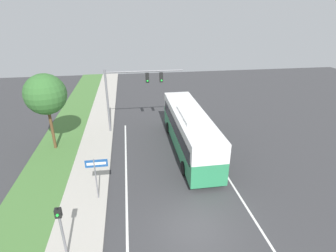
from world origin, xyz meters
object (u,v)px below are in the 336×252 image
(pedestrian_signal, at_px, (61,225))
(street_sign, at_px, (96,171))
(signal_gantry, at_px, (131,87))
(bus, at_px, (189,128))

(pedestrian_signal, distance_m, street_sign, 4.32)
(signal_gantry, distance_m, street_sign, 10.73)
(pedestrian_signal, bearing_deg, signal_gantry, 75.56)
(signal_gantry, height_order, pedestrian_signal, signal_gantry)
(street_sign, bearing_deg, signal_gantry, 76.22)
(bus, bearing_deg, signal_gantry, 134.34)
(bus, relative_size, signal_gantry, 1.63)
(bus, bearing_deg, street_sign, -141.89)
(signal_gantry, xyz_separation_m, pedestrian_signal, (-3.69, -14.32, -2.43))
(bus, distance_m, signal_gantry, 6.95)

